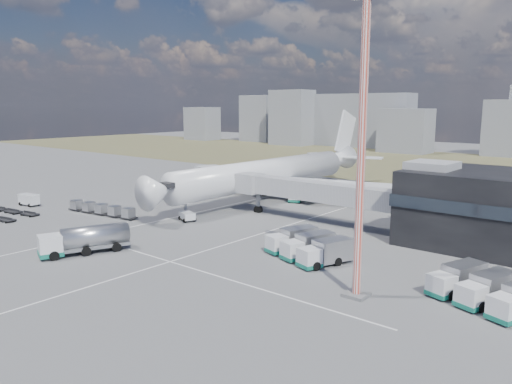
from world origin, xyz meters
The scene contains 14 objects.
ground centered at (0.00, 0.00, 0.00)m, with size 420.00×420.00×0.00m, color #565659.
grass_strip centered at (0.00, 110.00, 0.01)m, with size 420.00×90.00×0.01m, color brown.
lane_markings centered at (9.77, 3.00, 0.01)m, with size 47.12×110.00×0.01m.
jet_bridge centered at (15.90, 20.42, 5.05)m, with size 30.30×3.80×7.05m.
airliner centered at (0.00, 32.38, 5.29)m, with size 51.59×64.53×17.62m.
skyline centered at (7.54, 151.46, 10.32)m, with size 299.32×25.45×25.72m.
fuel_tanker centered at (5.02, -12.59, 1.77)m, with size 6.40×11.27×3.55m.
pushback_tug centered at (1.51, 8.00, 0.72)m, with size 3.14×1.77×1.43m, color silver.
utility_van centered at (-30.53, -2.61, 1.10)m, with size 4.07×1.84×2.19m, color silver.
catering_truck centered at (5.27, 33.59, 1.36)m, with size 4.53×6.25×2.66m.
service_trucks_near centered at (27.81, 4.05, 1.51)m, with size 10.88×9.48×2.78m.
service_trucks_far centered at (48.98, 2.77, 1.47)m, with size 10.60×9.27×2.70m.
uld_row centered at (-13.12, 1.57, 1.03)m, with size 15.70×3.71×1.71m.
floodlight_mast centered at (38.63, -3.43, 14.71)m, with size 2.80×2.27×29.36m.
Camera 1 is at (61.02, -45.65, 18.65)m, focal length 35.00 mm.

